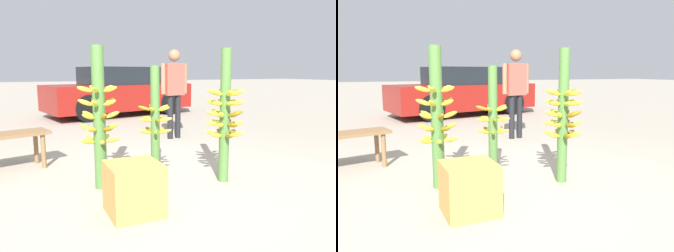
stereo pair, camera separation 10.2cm
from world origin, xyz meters
TOP-DOWN VIEW (x-y plane):
  - ground_plane at (0.00, 0.00)m, footprint 80.00×80.00m
  - banana_stalk_left at (-0.64, 0.45)m, footprint 0.45×0.45m
  - banana_stalk_center at (-0.06, 0.32)m, footprint 0.38×0.38m
  - banana_stalk_right at (0.70, 0.09)m, footprint 0.43×0.44m
  - vendor_person at (1.24, 2.55)m, footprint 0.56×0.22m
  - market_bench at (-1.67, 1.51)m, footprint 1.26×0.71m
  - parked_car at (1.26, 6.27)m, footprint 4.35×2.47m
  - produce_crate at (-0.53, -0.32)m, footprint 0.46×0.46m

SIDE VIEW (x-z plane):
  - ground_plane at x=0.00m, z-range 0.00..0.00m
  - produce_crate at x=-0.53m, z-range 0.00..0.46m
  - market_bench at x=-1.67m, z-range 0.16..0.65m
  - banana_stalk_center at x=-0.06m, z-range 0.01..1.34m
  - parked_car at x=1.26m, z-range -0.01..1.37m
  - banana_stalk_right at x=0.70m, z-range 0.01..1.53m
  - banana_stalk_left at x=-0.64m, z-range 0.01..1.54m
  - vendor_person at x=1.24m, z-range 0.18..1.84m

